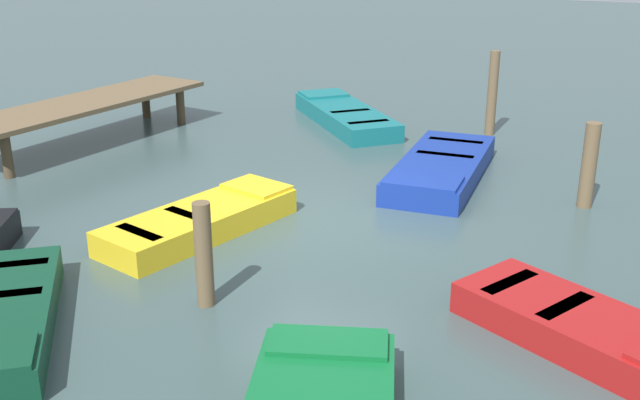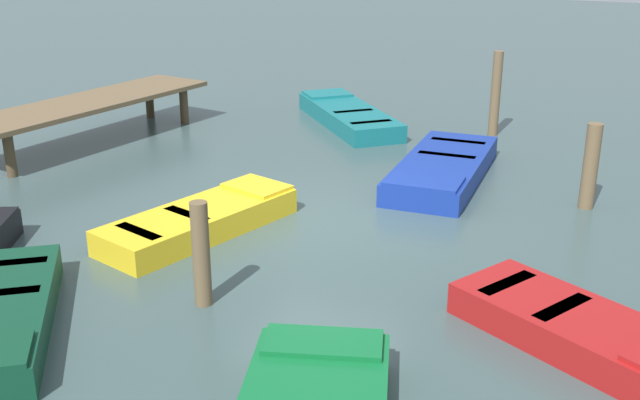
{
  "view_description": "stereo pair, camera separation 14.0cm",
  "coord_description": "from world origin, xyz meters",
  "px_view_note": "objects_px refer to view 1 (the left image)",
  "views": [
    {
      "loc": [
        -10.33,
        -5.26,
        4.61
      ],
      "look_at": [
        0.0,
        0.0,
        0.35
      ],
      "focal_mm": 42.74,
      "sensor_mm": 36.0,
      "label": 1
    },
    {
      "loc": [
        -10.27,
        -5.38,
        4.61
      ],
      "look_at": [
        0.0,
        0.0,
        0.35
      ],
      "focal_mm": 42.74,
      "sensor_mm": 36.0,
      "label": 2
    }
  ],
  "objects_px": {
    "dock_segment": "(83,106)",
    "mooring_piling_mid_right": "(589,165)",
    "mooring_piling_far_right": "(204,255)",
    "rowboat_teal": "(345,115)",
    "rowboat_red": "(582,327)",
    "rowboat_dark_green": "(4,318)",
    "rowboat_yellow": "(201,220)",
    "mooring_piling_far_left": "(492,93)",
    "rowboat_blue": "(441,168)"
  },
  "relations": [
    {
      "from": "dock_segment",
      "to": "rowboat_teal",
      "type": "height_order",
      "value": "dock_segment"
    },
    {
      "from": "dock_segment",
      "to": "mooring_piling_mid_right",
      "type": "xyz_separation_m",
      "value": [
        0.88,
        -10.39,
        -0.1
      ]
    },
    {
      "from": "rowboat_blue",
      "to": "mooring_piling_far_left",
      "type": "xyz_separation_m",
      "value": [
        3.61,
        0.04,
        0.74
      ]
    },
    {
      "from": "mooring_piling_far_right",
      "to": "mooring_piling_far_left",
      "type": "distance_m",
      "value": 9.85
    },
    {
      "from": "mooring_piling_far_right",
      "to": "mooring_piling_mid_right",
      "type": "bearing_deg",
      "value": -32.32
    },
    {
      "from": "rowboat_teal",
      "to": "mooring_piling_mid_right",
      "type": "height_order",
      "value": "mooring_piling_mid_right"
    },
    {
      "from": "dock_segment",
      "to": "mooring_piling_mid_right",
      "type": "height_order",
      "value": "mooring_piling_mid_right"
    },
    {
      "from": "dock_segment",
      "to": "mooring_piling_far_right",
      "type": "bearing_deg",
      "value": -121.77
    },
    {
      "from": "rowboat_teal",
      "to": "mooring_piling_far_left",
      "type": "xyz_separation_m",
      "value": [
        0.64,
        -3.36,
        0.74
      ]
    },
    {
      "from": "rowboat_blue",
      "to": "mooring_piling_far_right",
      "type": "distance_m",
      "value": 6.29
    },
    {
      "from": "mooring_piling_far_left",
      "to": "dock_segment",
      "type": "bearing_deg",
      "value": 121.97
    },
    {
      "from": "rowboat_blue",
      "to": "rowboat_teal",
      "type": "xyz_separation_m",
      "value": [
        2.96,
        3.4,
        -0.0
      ]
    },
    {
      "from": "rowboat_dark_green",
      "to": "rowboat_yellow",
      "type": "bearing_deg",
      "value": 135.34
    },
    {
      "from": "mooring_piling_far_right",
      "to": "rowboat_teal",
      "type": "bearing_deg",
      "value": 14.43
    },
    {
      "from": "rowboat_red",
      "to": "rowboat_teal",
      "type": "height_order",
      "value": "same"
    },
    {
      "from": "rowboat_yellow",
      "to": "rowboat_teal",
      "type": "distance_m",
      "value": 7.27
    },
    {
      "from": "rowboat_red",
      "to": "rowboat_dark_green",
      "type": "relative_size",
      "value": 1.0
    },
    {
      "from": "rowboat_teal",
      "to": "rowboat_red",
      "type": "bearing_deg",
      "value": 173.83
    },
    {
      "from": "rowboat_blue",
      "to": "mooring_piling_mid_right",
      "type": "xyz_separation_m",
      "value": [
        -0.3,
        -2.67,
        0.52
      ]
    },
    {
      "from": "dock_segment",
      "to": "rowboat_dark_green",
      "type": "xyz_separation_m",
      "value": [
        -6.69,
        -4.98,
        -0.63
      ]
    },
    {
      "from": "dock_segment",
      "to": "mooring_piling_far_left",
      "type": "bearing_deg",
      "value": -52.92
    },
    {
      "from": "dock_segment",
      "to": "mooring_piling_far_right",
      "type": "relative_size",
      "value": 4.46
    },
    {
      "from": "rowboat_red",
      "to": "mooring_piling_far_left",
      "type": "bearing_deg",
      "value": 135.77
    },
    {
      "from": "rowboat_teal",
      "to": "mooring_piling_far_left",
      "type": "bearing_deg",
      "value": -125.64
    },
    {
      "from": "rowboat_yellow",
      "to": "rowboat_dark_green",
      "type": "xyz_separation_m",
      "value": [
        -3.63,
        0.24,
        0.0
      ]
    },
    {
      "from": "rowboat_yellow",
      "to": "mooring_piling_far_right",
      "type": "xyz_separation_m",
      "value": [
        -1.93,
        -1.45,
        0.48
      ]
    },
    {
      "from": "dock_segment",
      "to": "rowboat_yellow",
      "type": "bearing_deg",
      "value": -115.31
    },
    {
      "from": "rowboat_yellow",
      "to": "mooring_piling_far_right",
      "type": "relative_size",
      "value": 2.51
    },
    {
      "from": "rowboat_dark_green",
      "to": "mooring_piling_far_right",
      "type": "bearing_deg",
      "value": 94.25
    },
    {
      "from": "rowboat_red",
      "to": "mooring_piling_mid_right",
      "type": "height_order",
      "value": "mooring_piling_mid_right"
    },
    {
      "from": "mooring_piling_far_left",
      "to": "rowboat_dark_green",
      "type": "bearing_deg",
      "value": 166.79
    },
    {
      "from": "rowboat_yellow",
      "to": "dock_segment",
      "type": "bearing_deg",
      "value": 71.75
    },
    {
      "from": "rowboat_blue",
      "to": "mooring_piling_far_left",
      "type": "bearing_deg",
      "value": 174.34
    },
    {
      "from": "rowboat_blue",
      "to": "rowboat_red",
      "type": "height_order",
      "value": "same"
    },
    {
      "from": "rowboat_teal",
      "to": "mooring_piling_far_left",
      "type": "height_order",
      "value": "mooring_piling_far_left"
    },
    {
      "from": "rowboat_red",
      "to": "mooring_piling_mid_right",
      "type": "relative_size",
      "value": 2.12
    },
    {
      "from": "mooring_piling_mid_right",
      "to": "rowboat_teal",
      "type": "bearing_deg",
      "value": 61.75
    },
    {
      "from": "rowboat_blue",
      "to": "rowboat_dark_green",
      "type": "bearing_deg",
      "value": -25.38
    },
    {
      "from": "mooring_piling_mid_right",
      "to": "rowboat_blue",
      "type": "bearing_deg",
      "value": 83.53
    },
    {
      "from": "dock_segment",
      "to": "mooring_piling_mid_right",
      "type": "distance_m",
      "value": 10.42
    },
    {
      "from": "rowboat_yellow",
      "to": "mooring_piling_far_right",
      "type": "distance_m",
      "value": 2.46
    },
    {
      "from": "dock_segment",
      "to": "rowboat_teal",
      "type": "bearing_deg",
      "value": -41.01
    },
    {
      "from": "rowboat_yellow",
      "to": "rowboat_dark_green",
      "type": "height_order",
      "value": "same"
    },
    {
      "from": "rowboat_red",
      "to": "rowboat_teal",
      "type": "xyz_separation_m",
      "value": [
        7.98,
        6.77,
        -0.0
      ]
    },
    {
      "from": "dock_segment",
      "to": "mooring_piling_far_left",
      "type": "relative_size",
      "value": 3.24
    },
    {
      "from": "mooring_piling_mid_right",
      "to": "rowboat_dark_green",
      "type": "bearing_deg",
      "value": 144.48
    },
    {
      "from": "mooring_piling_far_right",
      "to": "rowboat_red",
      "type": "bearing_deg",
      "value": -75.22
    },
    {
      "from": "rowboat_blue",
      "to": "rowboat_teal",
      "type": "bearing_deg",
      "value": -137.29
    },
    {
      "from": "mooring_piling_mid_right",
      "to": "mooring_piling_far_left",
      "type": "relative_size",
      "value": 0.77
    },
    {
      "from": "rowboat_blue",
      "to": "rowboat_red",
      "type": "xyz_separation_m",
      "value": [
        -5.02,
        -3.37,
        0.0
      ]
    }
  ]
}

